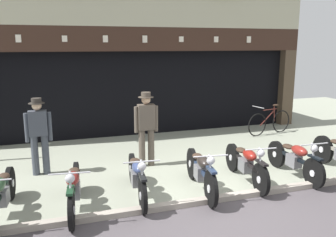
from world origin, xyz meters
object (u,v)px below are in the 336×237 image
Objects in this scene: motorcycle_right at (295,158)px; shopkeeper_center at (146,125)px; advert_board_far at (242,76)px; leaning_bicycle at (270,122)px; advert_board_near at (213,75)px; salesman_left at (39,133)px; motorcycle_center_left at (137,176)px; motorcycle_center at (201,170)px; motorcycle_far_left at (1,194)px; motorcycle_left at (74,187)px; motorcycle_center_right at (246,163)px.

motorcycle_right is 1.10× the size of shopkeeper_center.
advert_board_far reaches higher than leaning_bicycle.
shopkeeper_center is 1.90× the size of advert_board_near.
leaning_bicycle is at bearing -166.24° from salesman_left.
motorcycle_center_left is 1.85m from shopkeeper_center.
leaning_bicycle reaches higher than motorcycle_right.
motorcycle_center is (1.22, -0.14, 0.01)m from motorcycle_center_left.
motorcycle_center is 5.24m from leaning_bicycle.
motorcycle_center is at bearing 4.03° from motorcycle_right.
motorcycle_right is at bearing -169.77° from motorcycle_center.
motorcycle_center_left is at bearing -172.78° from motorcycle_far_left.
salesman_left is 2.35m from shopkeeper_center.
salesman_left is at bearing -41.32° from motorcycle_center_left.
leaning_bicycle is (7.43, 3.42, -0.03)m from motorcycle_far_left.
motorcycle_center is (2.37, 0.04, 0.01)m from motorcycle_left.
motorcycle_center_right is 1.15m from motorcycle_right.
motorcycle_center_left is 0.99× the size of motorcycle_center.
motorcycle_left reaches higher than motorcycle_right.
advert_board_near reaches higher than motorcycle_left.
motorcycle_far_left is 2.06× the size of advert_board_far.
motorcycle_center_right is at bearing -118.55° from advert_board_far.
advert_board_far is at bearing -155.23° from salesman_left.
motorcycle_center_left is 1.04× the size of motorcycle_right.
shopkeeper_center is (-2.81, 1.72, 0.56)m from motorcycle_right.
advert_board_near is (1.46, 4.68, 1.37)m from motorcycle_center_right.
leaning_bicycle is at bearing -114.44° from motorcycle_right.
salesman_left reaches higher than motorcycle_center_right.
advert_board_far is (3.61, 4.81, 1.31)m from motorcycle_center.
leaning_bicycle is (1.69, 3.40, -0.03)m from motorcycle_right.
shopkeeper_center reaches higher than motorcycle_left.
motorcycle_left is 7.03m from advert_board_near.
shopkeeper_center is at bearing -29.39° from motorcycle_right.
salesman_left reaches higher than leaning_bicycle.
shopkeeper_center is at bearing -63.46° from motorcycle_center.
salesman_left reaches higher than motorcycle_left.
motorcycle_center_left is at bearing 112.08° from leaning_bicycle.
shopkeeper_center reaches higher than motorcycle_far_left.
motorcycle_right is at bearing -93.79° from advert_board_near.
motorcycle_left is 1.99× the size of advert_board_far.
advert_board_near reaches higher than salesman_left.
motorcycle_far_left and motorcycle_right have the same top height.
shopkeeper_center is 1.75× the size of advert_board_far.
shopkeeper_center reaches higher than leaning_bicycle.
motorcycle_center_right is at bearing -164.61° from motorcycle_center.
advert_board_near is at bearing -151.22° from salesman_left.
leaning_bicycle is (4.50, 1.69, -0.59)m from shopkeeper_center.
shopkeeper_center is (2.34, -0.19, 0.03)m from salesman_left.
leaning_bicycle is at bearing -124.17° from motorcycle_center_right.
shopkeeper_center is (1.78, 1.83, 0.56)m from motorcycle_left.
motorcycle_center_right is 5.49m from advert_board_far.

